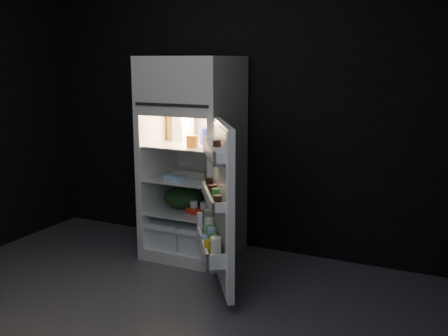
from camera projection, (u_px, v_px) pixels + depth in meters
The scene contains 17 objects.
floor at pixel (133, 321), 3.58m from camera, with size 4.00×3.40×0.00m, color #4F4F54.
wall_back at pixel (236, 104), 4.80m from camera, with size 4.00×0.00×2.70m, color black.
refrigerator at pixel (194, 151), 4.65m from camera, with size 0.76×0.71×1.78m.
fridge_door at pixel (219, 208), 3.85m from camera, with size 0.56×0.70×1.22m.
milk_jug at pixel (183, 128), 4.68m from camera, with size 0.14×0.14×0.24m, color white.
mayo_jar at pixel (206, 136), 4.56m from camera, with size 0.12×0.12×0.14m, color #1F25A9.
jam_jar at pixel (215, 139), 4.45m from camera, with size 0.10×0.10×0.13m, color black.
amber_bottle at pixel (172, 128), 4.80m from camera, with size 0.09×0.09×0.22m, color #AA811B.
small_carton at pixel (192, 141), 4.41m from camera, with size 0.09×0.07×0.10m, color #C76E17.
egg_carton at pixel (196, 175), 4.58m from camera, with size 0.26×0.10×0.07m, color gray.
pie at pixel (189, 173), 4.75m from camera, with size 0.30×0.30×0.04m, color tan.
flat_package at pixel (175, 178), 4.54m from camera, with size 0.18×0.09×0.04m, color #8EB6DB.
wrapped_pkg at pixel (217, 172), 4.76m from camera, with size 0.13×0.11×0.05m, color #F8F6CB.
produce_bag at pixel (184, 197), 4.75m from camera, with size 0.38×0.32×0.20m, color #193815.
yogurt_tray at pixel (200, 211), 4.58m from camera, with size 0.23×0.12×0.05m, color red.
small_can_red at pixel (216, 201), 4.83m from camera, with size 0.07×0.07×0.09m, color red.
small_can_silver at pixel (220, 203), 4.78m from camera, with size 0.06×0.06×0.09m, color silver.
Camera 1 is at (1.97, -2.70, 1.75)m, focal length 42.00 mm.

